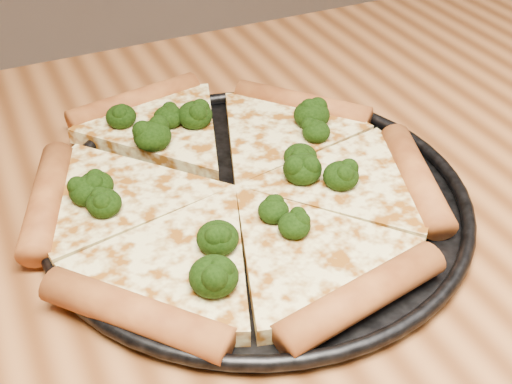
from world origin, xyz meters
name	(u,v)px	position (x,y,z in m)	size (l,w,h in m)	color
dining_table	(333,341)	(0.00, 0.00, 0.66)	(1.20, 0.90, 0.75)	#995B2F
pizza_pan	(256,200)	(-0.03, 0.09, 0.76)	(0.36, 0.36, 0.02)	black
pizza	(233,186)	(-0.05, 0.10, 0.77)	(0.37, 0.39, 0.03)	#F6E496
broccoli_florets	(218,167)	(-0.05, 0.12, 0.78)	(0.26, 0.27, 0.03)	black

